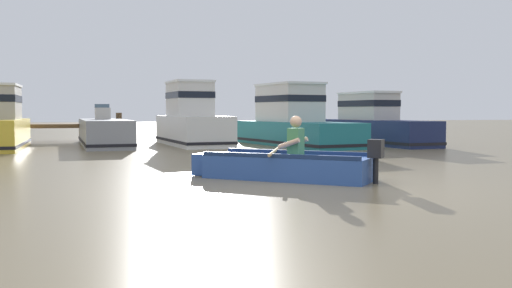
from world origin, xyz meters
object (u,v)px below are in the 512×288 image
object	(u,v)px
moored_boat_navy	(373,124)
moored_boat_white	(192,121)
moored_boat_teal	(294,122)
moored_boat_grey	(104,133)
rowboat_with_person	(285,166)

from	to	relation	value
moored_boat_navy	moored_boat_white	bearing A→B (deg)	168.92
moored_boat_teal	moored_boat_navy	xyz separation A→B (m)	(3.21, -0.13, -0.10)
moored_boat_grey	moored_boat_navy	bearing A→B (deg)	-10.43
moored_boat_grey	moored_boat_teal	distance (m)	7.07
rowboat_with_person	moored_boat_grey	size ratio (longest dim) A/B	0.50
moored_boat_grey	moored_boat_navy	xyz separation A→B (m)	(10.06, -1.85, 0.29)
moored_boat_grey	moored_boat_teal	world-z (taller)	moored_boat_teal
moored_boat_grey	moored_boat_teal	size ratio (longest dim) A/B	0.96
rowboat_with_person	moored_boat_teal	distance (m)	10.78
moored_boat_white	moored_boat_navy	xyz separation A→B (m)	(6.86, -1.34, -0.14)
rowboat_with_person	moored_boat_teal	size ratio (longest dim) A/B	0.48
rowboat_with_person	moored_boat_navy	world-z (taller)	moored_boat_navy
moored_boat_grey	moored_boat_navy	distance (m)	10.23
rowboat_with_person	moored_boat_grey	distance (m)	12.20
moored_boat_white	moored_boat_teal	size ratio (longest dim) A/B	0.80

